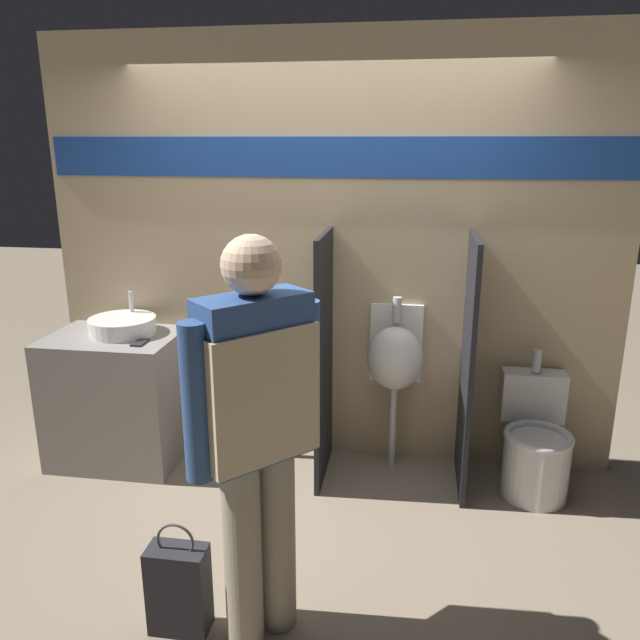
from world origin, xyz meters
TOP-DOWN VIEW (x-y plane):
  - ground_plane at (0.00, 0.00)m, footprint 16.00×16.00m
  - display_wall at (0.00, 0.60)m, footprint 3.64×0.07m
  - sink_counter at (-1.36, 0.27)m, footprint 0.82×0.60m
  - sink_basin at (-1.31, 0.33)m, footprint 0.43×0.43m
  - cell_phone at (-1.11, 0.15)m, footprint 0.07×0.14m
  - divider_near_counter at (0.01, 0.28)m, footprint 0.03×0.58m
  - divider_mid at (0.86, 0.28)m, footprint 0.03×0.58m
  - urinal_near_counter at (-0.42, 0.45)m, footprint 0.35×0.25m
  - urinal_far at (0.44, 0.45)m, footprint 0.35×0.25m
  - toilet at (1.29, 0.26)m, footprint 0.40×0.56m
  - person_in_vest at (-0.06, -1.10)m, footprint 0.48×0.48m
  - shopping_bag at (-0.41, -1.14)m, footprint 0.26×0.14m

SIDE VIEW (x-z plane):
  - ground_plane at x=0.00m, z-range 0.00..0.00m
  - shopping_bag at x=-0.41m, z-range -0.06..0.47m
  - toilet at x=1.29m, z-range -0.13..0.70m
  - sink_counter at x=-1.36m, z-range 0.00..0.86m
  - urinal_near_counter at x=-0.42m, z-range 0.18..1.30m
  - urinal_far at x=0.44m, z-range 0.18..1.30m
  - divider_near_counter at x=0.01m, z-range 0.00..1.54m
  - divider_mid at x=0.86m, z-range 0.00..1.54m
  - cell_phone at x=-1.11m, z-range 0.86..0.87m
  - sink_basin at x=-1.31m, z-range 0.79..1.03m
  - person_in_vest at x=-0.06m, z-range 0.14..1.87m
  - display_wall at x=0.00m, z-range 0.01..2.71m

